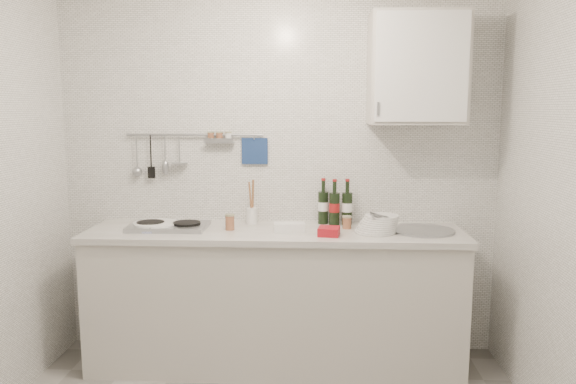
% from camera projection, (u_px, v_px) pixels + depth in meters
% --- Properties ---
extents(back_wall, '(3.00, 0.02, 2.50)m').
position_uv_depth(back_wall, '(278.00, 174.00, 3.89)').
color(back_wall, silver).
rests_on(back_wall, floor).
extents(counter, '(2.44, 0.64, 0.96)m').
position_uv_depth(counter, '(276.00, 301.00, 3.72)').
color(counter, '#B9B4AA').
rests_on(counter, floor).
extents(wall_rail, '(0.98, 0.09, 0.34)m').
position_uv_depth(wall_rail, '(191.00, 149.00, 3.86)').
color(wall_rail, '#93969B').
rests_on(wall_rail, back_wall).
extents(wall_cabinet, '(0.60, 0.38, 0.70)m').
position_uv_depth(wall_cabinet, '(417.00, 69.00, 3.56)').
color(wall_cabinet, '#B9B4AA').
rests_on(wall_cabinet, back_wall).
extents(plate_stack_hob, '(0.31, 0.30, 0.04)m').
position_uv_depth(plate_stack_hob, '(155.00, 226.00, 3.67)').
color(plate_stack_hob, '#4F5DB3').
rests_on(plate_stack_hob, counter).
extents(plate_stack_sink, '(0.28, 0.27, 0.12)m').
position_uv_depth(plate_stack_sink, '(378.00, 224.00, 3.57)').
color(plate_stack_sink, white).
rests_on(plate_stack_sink, counter).
extents(wine_bottles, '(0.23, 0.12, 0.31)m').
position_uv_depth(wine_bottles, '(335.00, 202.00, 3.79)').
color(wine_bottles, black).
rests_on(wine_bottles, counter).
extents(butter_dish, '(0.21, 0.12, 0.06)m').
position_uv_depth(butter_dish, '(289.00, 227.00, 3.58)').
color(butter_dish, white).
rests_on(butter_dish, counter).
extents(strawberry_punnet, '(0.14, 0.14, 0.05)m').
position_uv_depth(strawberry_punnet, '(329.00, 231.00, 3.47)').
color(strawberry_punnet, red).
rests_on(strawberry_punnet, counter).
extents(utensil_crock, '(0.07, 0.07, 0.31)m').
position_uv_depth(utensil_crock, '(252.00, 213.00, 3.82)').
color(utensil_crock, white).
rests_on(utensil_crock, counter).
extents(jar_a, '(0.06, 0.06, 0.10)m').
position_uv_depth(jar_a, '(252.00, 216.00, 3.87)').
color(jar_a, brown).
rests_on(jar_a, counter).
extents(jar_b, '(0.06, 0.06, 0.07)m').
position_uv_depth(jar_b, '(347.00, 220.00, 3.79)').
color(jar_b, brown).
rests_on(jar_b, counter).
extents(jar_c, '(0.06, 0.06, 0.08)m').
position_uv_depth(jar_c, '(347.00, 222.00, 3.67)').
color(jar_c, brown).
rests_on(jar_c, counter).
extents(jar_d, '(0.06, 0.06, 0.10)m').
position_uv_depth(jar_d, '(230.00, 222.00, 3.63)').
color(jar_d, brown).
rests_on(jar_d, counter).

